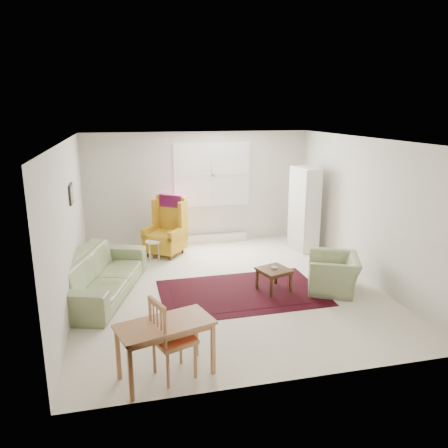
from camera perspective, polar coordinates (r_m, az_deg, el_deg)
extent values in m
cube|color=beige|center=(7.58, 0.53, -8.26)|extent=(5.00, 5.50, 0.01)
cube|color=white|center=(7.00, 0.58, 10.94)|extent=(5.00, 5.50, 0.01)
cube|color=beige|center=(9.82, -3.30, 4.67)|extent=(5.00, 0.04, 2.50)
cube|color=beige|center=(4.68, 8.68, -6.87)|extent=(5.00, 0.04, 2.50)
cube|color=beige|center=(7.04, -19.62, -0.22)|extent=(0.04, 5.50, 2.50)
cube|color=beige|center=(8.14, 17.91, 1.87)|extent=(0.04, 5.50, 2.50)
cube|color=white|center=(9.81, -1.57, 6.45)|extent=(1.72, 0.06, 1.42)
cube|color=white|center=(9.81, -1.57, 6.45)|extent=(1.60, 0.02, 1.30)
cube|color=silver|center=(10.07, -1.44, -1.85)|extent=(1.60, 0.12, 0.18)
cube|color=black|center=(7.44, -19.35, 3.74)|extent=(0.03, 0.42, 0.32)
cube|color=#A5934C|center=(7.44, -19.24, 3.74)|extent=(0.01, 0.34, 0.24)
imported|color=#7A895B|center=(7.42, -15.88, -5.39)|extent=(1.60, 2.55, 0.96)
imported|color=#7A895B|center=(7.58, 14.12, -5.82)|extent=(1.11, 1.17, 0.72)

